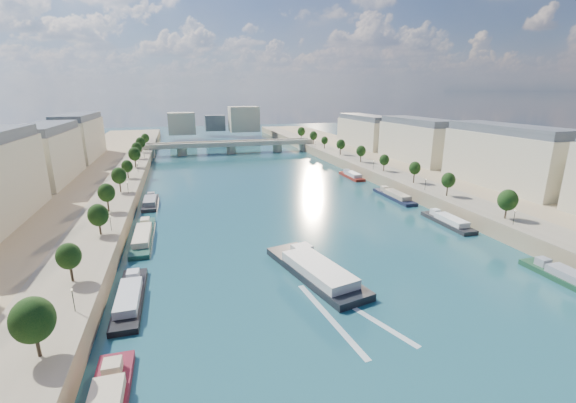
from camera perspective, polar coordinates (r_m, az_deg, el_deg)
ground at (r=143.68m, az=-1.57°, el=-0.24°), size 700.00×700.00×0.00m
quay_left at (r=144.02m, az=-30.56°, el=-1.44°), size 44.00×520.00×5.00m
quay_right at (r=174.71m, az=21.97°, el=2.38°), size 44.00×520.00×5.00m
pave_left at (r=140.14m, az=-24.79°, el=-0.02°), size 14.00×520.00×0.10m
pave_right at (r=165.48m, az=17.93°, el=2.97°), size 14.00×520.00×0.10m
trees_left at (r=140.50m, az=-24.13°, el=2.39°), size 4.80×268.80×8.26m
trees_right at (r=171.60m, az=15.70°, el=5.44°), size 4.80×268.80×8.26m
lamps_left at (r=129.21m, az=-23.59°, el=0.12°), size 0.36×200.36×4.28m
lamps_right at (r=166.62m, az=15.78°, el=4.19°), size 0.36×200.36×4.28m
buildings_left at (r=156.19m, az=-34.85°, el=4.40°), size 16.00×226.00×23.20m
buildings_right at (r=189.59m, az=23.36°, el=7.52°), size 16.00×226.00×23.20m
skyline at (r=356.09m, az=-10.07°, el=11.66°), size 79.00×42.00×22.00m
bridge at (r=263.48m, az=-8.43°, el=8.18°), size 112.00×12.00×8.15m
tour_barge at (r=88.35m, az=4.07°, el=-10.18°), size 15.82×32.46×4.24m
wake at (r=75.62m, az=8.47°, el=-16.26°), size 13.44×25.98×0.04m
moored_barges_left at (r=87.25m, az=-22.16°, el=-12.07°), size 5.00×158.50×3.60m
moored_barges_right at (r=128.16m, az=23.53°, el=-3.25°), size 5.00×165.01×3.60m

